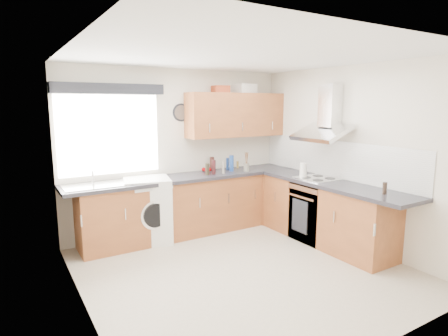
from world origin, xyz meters
TOP-DOWN VIEW (x-y plane):
  - ground_plane at (0.00, 0.00)m, footprint 3.60×3.60m
  - ceiling at (0.00, 0.00)m, footprint 3.60×3.60m
  - wall_back at (0.00, 1.80)m, footprint 3.60×0.02m
  - wall_front at (0.00, -1.80)m, footprint 3.60×0.02m
  - wall_left at (-1.80, 0.00)m, footprint 0.02×3.60m
  - wall_right at (1.80, 0.00)m, footprint 0.02×3.60m
  - window at (-1.05, 1.79)m, footprint 1.40×0.02m
  - window_blind at (-1.05, 1.70)m, footprint 1.50×0.18m
  - splashback at (1.79, 0.30)m, footprint 0.01×3.00m
  - base_cab_back at (-0.10, 1.51)m, footprint 3.00×0.58m
  - base_cab_corner at (1.50, 1.50)m, footprint 0.60×0.60m
  - base_cab_right at (1.51, 0.15)m, footprint 0.58×2.10m
  - worktop_back at (0.00, 1.50)m, footprint 3.60×0.62m
  - worktop_right at (1.50, 0.00)m, footprint 0.62×2.42m
  - sink at (-1.33, 1.50)m, footprint 0.84×0.46m
  - oven at (1.50, 0.30)m, footprint 0.56×0.58m
  - hob_plate at (1.50, 0.30)m, footprint 0.52×0.52m
  - extractor_hood at (1.60, 0.30)m, footprint 0.52×0.78m
  - upper_cabinets at (0.95, 1.62)m, footprint 1.70×0.35m
  - washing_machine at (-0.63, 1.52)m, footprint 0.77×0.75m
  - wall_clock at (0.05, 1.78)m, footprint 0.27×0.04m
  - casserole at (1.17, 1.72)m, footprint 0.41×0.33m
  - storage_box at (0.69, 1.69)m, footprint 0.26×0.23m
  - utensil_pot at (0.98, 1.35)m, footprint 0.09×0.09m
  - kitchen_roll at (1.35, 0.45)m, footprint 0.11×0.11m
  - tomato_cluster at (0.41, 1.65)m, footprint 0.14×0.14m
  - jar_0 at (0.78, 1.49)m, footprint 0.07×0.07m
  - jar_1 at (0.79, 1.62)m, footprint 0.05×0.05m
  - jar_2 at (1.03, 1.69)m, footprint 0.04×0.04m
  - jar_3 at (0.28, 1.39)m, footprint 0.06×0.06m
  - jar_4 at (0.55, 1.37)m, footprint 0.04×0.04m
  - jar_5 at (0.53, 1.69)m, footprint 0.07×0.07m
  - jar_6 at (0.40, 1.40)m, footprint 0.06×0.06m
  - bottle_0 at (1.50, -0.79)m, footprint 0.05×0.05m

SIDE VIEW (x-z plane):
  - ground_plane at x=0.00m, z-range 0.00..0.00m
  - oven at x=1.50m, z-range 0.00..0.85m
  - base_cab_back at x=-0.10m, z-range 0.00..0.86m
  - base_cab_corner at x=1.50m, z-range 0.00..0.86m
  - base_cab_right at x=1.51m, z-range 0.00..0.86m
  - washing_machine at x=-0.63m, z-range 0.00..0.93m
  - worktop_back at x=0.00m, z-range 0.86..0.91m
  - worktop_right at x=1.50m, z-range 0.86..0.91m
  - hob_plate at x=1.50m, z-range 0.91..0.92m
  - tomato_cluster at x=0.41m, z-range 0.91..0.97m
  - sink at x=-1.33m, z-range 0.90..1.00m
  - jar_2 at x=1.03m, z-range 0.91..1.02m
  - utensil_pot at x=0.98m, z-range 0.91..1.04m
  - bottle_0 at x=1.50m, z-range 0.91..1.06m
  - jar_3 at x=0.28m, z-range 0.91..1.09m
  - jar_4 at x=0.55m, z-range 0.91..1.10m
  - jar_1 at x=0.79m, z-range 0.91..1.11m
  - jar_6 at x=0.40m, z-range 0.91..1.13m
  - jar_5 at x=0.53m, z-range 0.91..1.13m
  - kitchen_roll at x=1.35m, z-range 0.91..1.13m
  - jar_0 at x=0.78m, z-range 0.91..1.16m
  - splashback at x=1.79m, z-range 0.91..1.45m
  - wall_back at x=0.00m, z-range 0.00..2.50m
  - wall_front at x=0.00m, z-range 0.00..2.50m
  - wall_left at x=-1.80m, z-range 0.00..2.50m
  - wall_right at x=1.80m, z-range 0.00..2.50m
  - window at x=-1.05m, z-range 1.00..2.10m
  - extractor_hood at x=1.60m, z-range 1.44..2.10m
  - upper_cabinets at x=0.95m, z-range 1.45..2.15m
  - wall_clock at x=0.05m, z-range 1.71..1.98m
  - window_blind at x=-1.05m, z-range 2.11..2.25m
  - storage_box at x=0.69m, z-range 2.15..2.26m
  - casserole at x=1.17m, z-range 2.15..2.30m
  - ceiling at x=0.00m, z-range 2.49..2.51m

